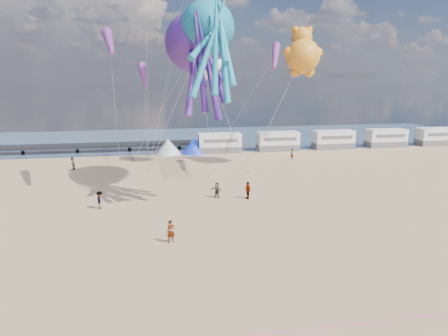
# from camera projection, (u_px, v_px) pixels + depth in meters

# --- Properties ---
(ground) EXTENTS (120.00, 120.00, 0.00)m
(ground) POSITION_uv_depth(u_px,v_px,m) (232.00, 282.00, 23.26)
(ground) COLOR tan
(ground) RESTS_ON ground
(water) EXTENTS (120.00, 120.00, 0.00)m
(water) POSITION_uv_depth(u_px,v_px,m) (175.00, 139.00, 75.98)
(water) COLOR #354B65
(water) RESTS_ON ground
(motorhome_0) EXTENTS (6.60, 2.50, 3.00)m
(motorhome_0) POSITION_uv_depth(u_px,v_px,m) (220.00, 143.00, 62.30)
(motorhome_0) COLOR silver
(motorhome_0) RESTS_ON ground
(motorhome_1) EXTENTS (6.60, 2.50, 3.00)m
(motorhome_1) POSITION_uv_depth(u_px,v_px,m) (278.00, 141.00, 63.94)
(motorhome_1) COLOR silver
(motorhome_1) RESTS_ON ground
(motorhome_2) EXTENTS (6.60, 2.50, 3.00)m
(motorhome_2) POSITION_uv_depth(u_px,v_px,m) (333.00, 140.00, 65.58)
(motorhome_2) COLOR silver
(motorhome_2) RESTS_ON ground
(motorhome_3) EXTENTS (6.60, 2.50, 3.00)m
(motorhome_3) POSITION_uv_depth(u_px,v_px,m) (386.00, 138.00, 67.22)
(motorhome_3) COLOR silver
(motorhome_3) RESTS_ON ground
(motorhome_4) EXTENTS (6.60, 2.50, 3.00)m
(motorhome_4) POSITION_uv_depth(u_px,v_px,m) (436.00, 137.00, 68.86)
(motorhome_4) COLOR silver
(motorhome_4) RESTS_ON ground
(tent_white) EXTENTS (4.00, 4.00, 2.40)m
(tent_white) POSITION_uv_depth(u_px,v_px,m) (168.00, 146.00, 60.99)
(tent_white) COLOR white
(tent_white) RESTS_ON ground
(tent_blue) EXTENTS (4.00, 4.00, 2.40)m
(tent_blue) POSITION_uv_depth(u_px,v_px,m) (194.00, 146.00, 61.68)
(tent_blue) COLOR #1933CC
(tent_blue) RESTS_ON ground
(rope_line) EXTENTS (34.00, 0.03, 0.03)m
(rope_line) POSITION_uv_depth(u_px,v_px,m) (253.00, 336.00, 18.46)
(rope_line) COLOR #F2338C
(rope_line) RESTS_ON ground
(standing_person) EXTENTS (0.70, 0.55, 1.67)m
(standing_person) POSITION_uv_depth(u_px,v_px,m) (171.00, 232.00, 28.65)
(standing_person) COLOR tan
(standing_person) RESTS_ON ground
(beachgoer_1) EXTENTS (0.74, 0.93, 1.66)m
(beachgoer_1) POSITION_uv_depth(u_px,v_px,m) (72.00, 164.00, 50.76)
(beachgoer_1) COLOR #7F6659
(beachgoer_1) RESTS_ON ground
(beachgoer_2) EXTENTS (0.68, 0.84, 1.61)m
(beachgoer_2) POSITION_uv_depth(u_px,v_px,m) (100.00, 200.00, 36.03)
(beachgoer_2) COLOR #7F6659
(beachgoer_2) RESTS_ON ground
(beachgoer_3) EXTENTS (0.92, 1.24, 1.71)m
(beachgoer_3) POSITION_uv_depth(u_px,v_px,m) (248.00, 190.00, 38.93)
(beachgoer_3) COLOR #7F6659
(beachgoer_3) RESTS_ON ground
(beachgoer_4) EXTENTS (0.89, 0.90, 1.53)m
(beachgoer_4) POSITION_uv_depth(u_px,v_px,m) (217.00, 190.00, 39.24)
(beachgoer_4) COLOR #7F6659
(beachgoer_4) RESTS_ON ground
(beachgoer_5) EXTENTS (1.42, 1.30, 1.58)m
(beachgoer_5) POSITION_uv_depth(u_px,v_px,m) (292.00, 154.00, 57.20)
(beachgoer_5) COLOR #7F6659
(beachgoer_5) RESTS_ON ground
(sandbag_a) EXTENTS (0.50, 0.35, 0.22)m
(sandbag_a) POSITION_uv_depth(u_px,v_px,m) (122.00, 181.00, 45.14)
(sandbag_a) COLOR gray
(sandbag_a) RESTS_ON ground
(sandbag_b) EXTENTS (0.50, 0.35, 0.22)m
(sandbag_b) POSITION_uv_depth(u_px,v_px,m) (215.00, 170.00, 50.48)
(sandbag_b) COLOR gray
(sandbag_b) RESTS_ON ground
(sandbag_c) EXTENTS (0.50, 0.35, 0.22)m
(sandbag_c) POSITION_uv_depth(u_px,v_px,m) (247.00, 171.00, 49.71)
(sandbag_c) COLOR gray
(sandbag_c) RESTS_ON ground
(sandbag_d) EXTENTS (0.50, 0.35, 0.22)m
(sandbag_d) POSITION_uv_depth(u_px,v_px,m) (208.00, 164.00, 53.65)
(sandbag_d) COLOR gray
(sandbag_d) RESTS_ON ground
(sandbag_e) EXTENTS (0.50, 0.35, 0.22)m
(sandbag_e) POSITION_uv_depth(u_px,v_px,m) (149.00, 169.00, 51.23)
(sandbag_e) COLOR gray
(sandbag_e) RESTS_ON ground
(kite_octopus_teal) EXTENTS (6.85, 11.04, 11.73)m
(kite_octopus_teal) POSITION_uv_depth(u_px,v_px,m) (207.00, 28.00, 38.07)
(kite_octopus_teal) COLOR teal
(kite_octopus_purple) EXTENTS (8.12, 11.92, 12.55)m
(kite_octopus_purple) POSITION_uv_depth(u_px,v_px,m) (194.00, 43.00, 40.40)
(kite_octopus_purple) COLOR #482085
(kite_panda) EXTENTS (4.10, 3.87, 5.65)m
(kite_panda) POSITION_uv_depth(u_px,v_px,m) (208.00, 66.00, 50.00)
(kite_panda) COLOR white
(kite_teddy_orange) EXTENTS (5.75, 5.49, 7.25)m
(kite_teddy_orange) POSITION_uv_depth(u_px,v_px,m) (303.00, 56.00, 48.80)
(kite_teddy_orange) COLOR orange
(windsock_left) EXTENTS (2.10, 6.88, 6.79)m
(windsock_left) POSITION_uv_depth(u_px,v_px,m) (109.00, 42.00, 38.42)
(windsock_left) COLOR red
(windsock_mid) EXTENTS (3.03, 6.42, 6.44)m
(windsock_mid) POSITION_uv_depth(u_px,v_px,m) (275.00, 56.00, 45.58)
(windsock_mid) COLOR red
(windsock_right) EXTENTS (1.34, 4.94, 4.88)m
(windsock_right) POSITION_uv_depth(u_px,v_px,m) (143.00, 76.00, 42.19)
(windsock_right) COLOR red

